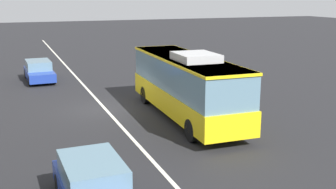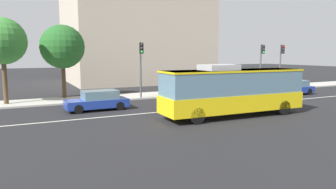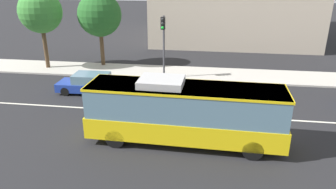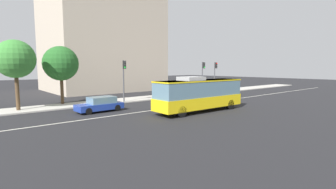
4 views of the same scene
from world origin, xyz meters
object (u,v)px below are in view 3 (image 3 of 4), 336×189
at_px(traffic_light_near_corner, 163,37).
at_px(street_tree_kerbside_centre, 40,12).
at_px(sedan_blue, 90,83).
at_px(transit_bus, 184,110).
at_px(street_tree_kerbside_left, 100,15).

xyz_separation_m(traffic_light_near_corner, street_tree_kerbside_centre, (-11.05, 1.64, 1.56)).
height_order(sedan_blue, street_tree_kerbside_centre, street_tree_kerbside_centre).
bearing_deg(transit_bus, street_tree_kerbside_centre, 141.20).
relative_size(transit_bus, traffic_light_near_corner, 1.93).
height_order(traffic_light_near_corner, street_tree_kerbside_left, street_tree_kerbside_left).
xyz_separation_m(traffic_light_near_corner, street_tree_kerbside_left, (-6.32, 3.24, 1.20)).
bearing_deg(street_tree_kerbside_centre, traffic_light_near_corner, -8.42).
distance_m(traffic_light_near_corner, street_tree_kerbside_centre, 11.28).
xyz_separation_m(street_tree_kerbside_left, street_tree_kerbside_centre, (-4.74, -1.61, 0.36)).
relative_size(transit_bus, sedan_blue, 2.22).
bearing_deg(sedan_blue, transit_bus, 139.30).
relative_size(sedan_blue, traffic_light_near_corner, 0.87).
bearing_deg(sedan_blue, street_tree_kerbside_left, -79.81).
bearing_deg(street_tree_kerbside_centre, street_tree_kerbside_left, 18.76).
bearing_deg(street_tree_kerbside_left, street_tree_kerbside_centre, -161.24).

